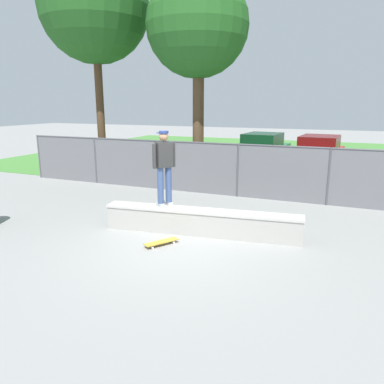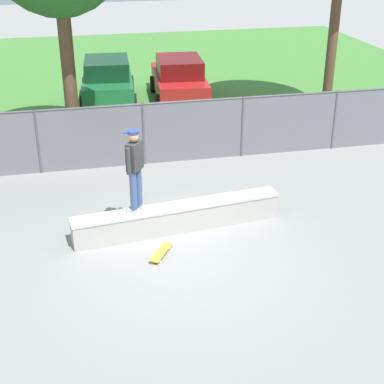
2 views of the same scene
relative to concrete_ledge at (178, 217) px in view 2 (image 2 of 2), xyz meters
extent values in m
plane|color=gray|center=(-0.21, -0.98, -0.31)|extent=(80.00, 80.00, 0.00)
cube|color=#478438|center=(-0.21, 14.24, -0.30)|extent=(29.23, 20.00, 0.02)
cube|color=#A8A59E|center=(0.00, 0.00, -0.03)|extent=(4.75, 1.01, 0.56)
cube|color=beige|center=(0.00, 0.00, 0.28)|extent=(4.79, 1.06, 0.06)
cube|color=beige|center=(-1.01, -0.15, 0.36)|extent=(0.27, 0.24, 0.10)
cube|color=beige|center=(-0.88, 0.03, 0.36)|extent=(0.27, 0.24, 0.10)
cylinder|color=#384C7A|center=(-0.99, -0.16, 0.85)|extent=(0.15, 0.15, 0.88)
cylinder|color=#384C7A|center=(-0.86, 0.01, 0.85)|extent=(0.15, 0.15, 0.88)
cube|color=#2D2D2D|center=(-0.92, -0.08, 1.59)|extent=(0.40, 0.44, 0.60)
cylinder|color=#2D2D2D|center=(-1.07, -0.28, 1.57)|extent=(0.10, 0.10, 0.58)
cylinder|color=#2D2D2D|center=(-0.77, 0.12, 1.57)|extent=(0.10, 0.10, 0.58)
sphere|color=#9E7051|center=(-0.92, -0.08, 2.02)|extent=(0.22, 0.22, 0.22)
cylinder|color=navy|center=(-0.92, -0.08, 2.12)|extent=(0.23, 0.23, 0.06)
cube|color=navy|center=(-1.03, 0.00, 2.09)|extent=(0.22, 0.23, 0.02)
cube|color=gold|center=(-0.56, -1.00, -0.23)|extent=(0.60, 0.78, 0.02)
cube|color=#B2B2B7|center=(-0.41, -0.77, -0.25)|extent=(0.15, 0.13, 0.02)
cube|color=#B2B2B7|center=(-0.71, -1.23, -0.25)|extent=(0.15, 0.13, 0.02)
cylinder|color=silver|center=(-0.34, -0.82, -0.28)|extent=(0.05, 0.06, 0.05)
cylinder|color=silver|center=(-0.48, -0.73, -0.28)|extent=(0.05, 0.06, 0.05)
cylinder|color=silver|center=(-0.63, -1.28, -0.28)|extent=(0.05, 0.06, 0.05)
cylinder|color=silver|center=(-0.78, -1.18, -0.28)|extent=(0.05, 0.06, 0.05)
cylinder|color=#4C4C51|center=(-3.08, 3.94, 0.59)|extent=(0.07, 0.07, 1.80)
cylinder|color=#4C4C51|center=(-0.21, 3.94, 0.59)|extent=(0.07, 0.07, 1.80)
cylinder|color=#4C4C51|center=(2.67, 3.94, 0.59)|extent=(0.07, 0.07, 1.80)
cylinder|color=#4C4C51|center=(5.54, 3.94, 0.59)|extent=(0.07, 0.07, 1.80)
cylinder|color=#4C4C51|center=(-0.21, 3.94, 1.46)|extent=(17.23, 0.05, 0.05)
cube|color=slate|center=(-0.21, 3.94, 0.59)|extent=(17.23, 0.01, 1.80)
cylinder|color=brown|center=(-2.12, 5.06, 1.89)|extent=(0.32, 0.32, 4.39)
cylinder|color=#513823|center=(-2.06, 5.16, 2.08)|extent=(0.32, 0.32, 4.77)
cylinder|color=brown|center=(6.26, 6.10, 2.39)|extent=(0.32, 0.32, 5.41)
cube|color=#1E6638|center=(-0.68, 10.33, 0.36)|extent=(2.12, 4.33, 0.70)
cube|color=#10381E|center=(-0.69, 10.18, 1.03)|extent=(1.76, 2.22, 0.64)
cylinder|color=black|center=(-1.47, 11.70, 0.01)|extent=(0.27, 0.66, 0.64)
cylinder|color=black|center=(0.32, 11.55, 0.01)|extent=(0.27, 0.66, 0.64)
cylinder|color=black|center=(-1.68, 9.10, 0.01)|extent=(0.27, 0.66, 0.64)
cylinder|color=black|center=(0.12, 8.96, 0.01)|extent=(0.27, 0.66, 0.64)
cube|color=#B21E1E|center=(1.99, 9.93, 0.36)|extent=(2.12, 4.33, 0.70)
cube|color=#621010|center=(1.98, 9.78, 1.03)|extent=(1.76, 2.22, 0.64)
cylinder|color=black|center=(1.19, 11.30, 0.01)|extent=(0.27, 0.66, 0.64)
cylinder|color=black|center=(2.99, 11.16, 0.01)|extent=(0.27, 0.66, 0.64)
cylinder|color=black|center=(0.99, 8.70, 0.01)|extent=(0.27, 0.66, 0.64)
cylinder|color=black|center=(2.78, 8.56, 0.01)|extent=(0.27, 0.66, 0.64)
camera|label=1|loc=(3.02, -7.90, 2.78)|focal=34.56mm
camera|label=2|loc=(-2.11, -11.04, 6.05)|focal=53.38mm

